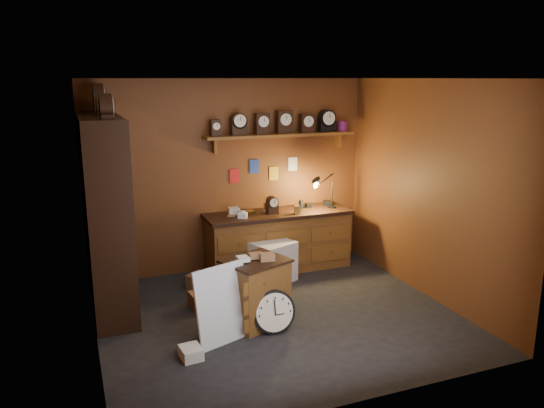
{
  "coord_description": "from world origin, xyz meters",
  "views": [
    {
      "loc": [
        -2.12,
        -5.28,
        2.71
      ],
      "look_at": [
        0.06,
        0.35,
        1.26
      ],
      "focal_mm": 35.0,
      "sensor_mm": 36.0,
      "label": 1
    }
  ],
  "objects_px": {
    "low_cabinet": "(256,289)",
    "big_round_clock": "(274,312)",
    "workbench": "(279,237)",
    "shelving_unit": "(103,207)"
  },
  "relations": [
    {
      "from": "low_cabinet",
      "to": "big_round_clock",
      "type": "relative_size",
      "value": 1.74
    },
    {
      "from": "low_cabinet",
      "to": "big_round_clock",
      "type": "distance_m",
      "value": 0.35
    },
    {
      "from": "workbench",
      "to": "big_round_clock",
      "type": "bearing_deg",
      "value": -113.38
    },
    {
      "from": "workbench",
      "to": "big_round_clock",
      "type": "relative_size",
      "value": 4.35
    },
    {
      "from": "workbench",
      "to": "big_round_clock",
      "type": "distance_m",
      "value": 2.0
    },
    {
      "from": "big_round_clock",
      "to": "workbench",
      "type": "bearing_deg",
      "value": 66.62
    },
    {
      "from": "shelving_unit",
      "to": "workbench",
      "type": "height_order",
      "value": "shelving_unit"
    },
    {
      "from": "shelving_unit",
      "to": "workbench",
      "type": "relative_size",
      "value": 1.22
    },
    {
      "from": "workbench",
      "to": "low_cabinet",
      "type": "xyz_separation_m",
      "value": [
        -0.89,
        -1.53,
        -0.06
      ]
    },
    {
      "from": "shelving_unit",
      "to": "workbench",
      "type": "xyz_separation_m",
      "value": [
        2.39,
        0.49,
        -0.78
      ]
    }
  ]
}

